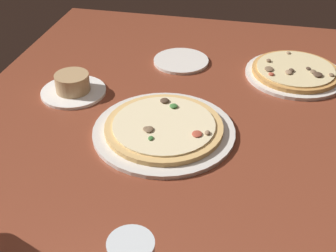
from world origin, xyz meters
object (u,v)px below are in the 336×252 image
object	(u,v)px
ramekin_on_saucer	(73,86)
pizza_main	(164,129)
side_plate	(181,61)
pizza_side	(295,72)

from	to	relation	value
ramekin_on_saucer	pizza_main	bearing A→B (deg)	-114.43
pizza_main	side_plate	bearing A→B (deg)	4.70
pizza_main	side_plate	xyz separation A→B (cm)	(36.30, 2.98, -0.70)
pizza_main	pizza_side	xyz separation A→B (cm)	(34.88, -30.17, 0.05)
pizza_side	side_plate	xyz separation A→B (cm)	(1.43, 33.15, -0.75)
ramekin_on_saucer	side_plate	size ratio (longest dim) A/B	1.05
pizza_main	ramekin_on_saucer	xyz separation A→B (cm)	(12.54, 27.61, 0.96)
pizza_main	side_plate	world-z (taller)	pizza_main
pizza_side	ramekin_on_saucer	distance (cm)	61.95
pizza_main	ramekin_on_saucer	bearing A→B (deg)	65.57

